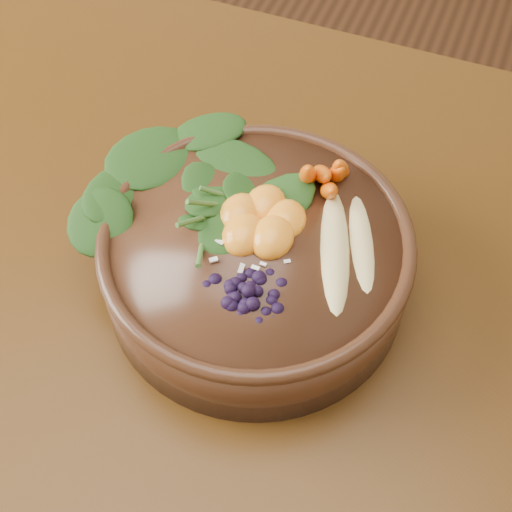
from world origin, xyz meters
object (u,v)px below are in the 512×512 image
(mandarin_cluster, at_px, (261,212))
(dining_table, at_px, (9,310))
(blueberry_pile, at_px, (248,280))
(stoneware_bowl, at_px, (256,263))
(carrot_cluster, at_px, (325,152))
(kale_heap, at_px, (219,167))
(banana_halves, at_px, (350,237))

(mandarin_cluster, bearing_deg, dining_table, -161.77)
(dining_table, distance_m, blueberry_pile, 0.32)
(stoneware_bowl, bearing_deg, carrot_cluster, 68.65)
(kale_heap, bearing_deg, banana_halves, -11.21)
(kale_heap, xyz_separation_m, banana_halves, (0.13, -0.02, -0.01))
(kale_heap, distance_m, mandarin_cluster, 0.06)
(dining_table, height_order, blueberry_pile, blueberry_pile)
(dining_table, xyz_separation_m, banana_halves, (0.33, 0.09, 0.18))
(stoneware_bowl, bearing_deg, banana_halves, 15.08)
(mandarin_cluster, xyz_separation_m, blueberry_pile, (0.02, -0.07, 0.00))
(carrot_cluster, bearing_deg, mandarin_cluster, -129.81)
(carrot_cluster, distance_m, blueberry_pile, 0.14)
(banana_halves, bearing_deg, dining_table, -177.58)
(kale_heap, bearing_deg, dining_table, -151.01)
(stoneware_bowl, relative_size, kale_heap, 1.53)
(dining_table, distance_m, mandarin_cluster, 0.32)
(kale_heap, relative_size, carrot_cluster, 2.37)
(kale_heap, distance_m, carrot_cluster, 0.09)
(dining_table, distance_m, carrot_cluster, 0.38)
(mandarin_cluster, bearing_deg, stoneware_bowl, -84.00)
(blueberry_pile, bearing_deg, banana_halves, 50.82)
(kale_heap, bearing_deg, carrot_cluster, 22.85)
(carrot_cluster, distance_m, banana_halves, 0.08)
(kale_heap, relative_size, mandarin_cluster, 2.07)
(dining_table, bearing_deg, kale_heap, 28.99)
(stoneware_bowl, height_order, banana_halves, banana_halves)
(dining_table, xyz_separation_m, blueberry_pile, (0.27, 0.01, 0.18))
(carrot_cluster, height_order, blueberry_pile, carrot_cluster)
(dining_table, relative_size, blueberry_pile, 13.07)
(blueberry_pile, bearing_deg, kale_heap, 124.14)
(dining_table, xyz_separation_m, stoneware_bowl, (0.25, 0.07, 0.13))
(dining_table, height_order, carrot_cluster, carrot_cluster)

